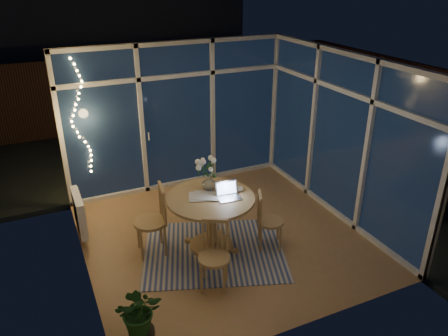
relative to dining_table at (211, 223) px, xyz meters
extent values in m
plane|color=olive|center=(0.29, 0.19, -0.42)|extent=(4.00, 4.00, 0.00)
plane|color=silver|center=(0.29, 0.19, 2.18)|extent=(4.00, 4.00, 0.00)
cube|color=beige|center=(0.29, 2.19, 0.88)|extent=(4.00, 0.04, 2.60)
cube|color=beige|center=(0.29, -1.81, 0.88)|extent=(4.00, 0.04, 2.60)
cube|color=beige|center=(-1.71, 0.19, 0.88)|extent=(0.04, 4.00, 2.60)
cube|color=beige|center=(2.29, 0.19, 0.88)|extent=(0.04, 4.00, 2.60)
cube|color=silver|center=(0.29, 2.15, 0.88)|extent=(4.00, 0.10, 2.60)
cube|color=silver|center=(2.25, 0.19, 0.88)|extent=(0.10, 4.00, 2.60)
cube|color=white|center=(-1.65, 1.09, -0.02)|extent=(0.10, 0.70, 0.58)
cube|color=black|center=(0.79, 5.19, -0.48)|extent=(12.00, 6.00, 0.10)
cube|color=#321812|center=(0.29, 5.69, 0.48)|extent=(11.00, 0.08, 1.80)
cube|color=#2F3239|center=(0.59, 8.69, 1.78)|extent=(7.00, 3.00, 2.20)
sphere|color=black|center=(-0.51, 3.59, 0.03)|extent=(0.90, 0.90, 0.90)
cube|color=beige|center=(0.00, -0.10, -0.41)|extent=(2.39, 2.15, 0.01)
cylinder|color=#A77B4B|center=(0.00, 0.00, 0.00)|extent=(1.56, 1.56, 0.83)
cube|color=#A77B4B|center=(-0.80, 0.26, 0.10)|extent=(0.53, 0.53, 1.03)
cube|color=#A77B4B|center=(0.78, -0.31, 0.02)|extent=(0.53, 0.53, 0.87)
cube|color=#A77B4B|center=(-0.29, -0.79, 0.04)|extent=(0.57, 0.57, 0.91)
imported|color=white|center=(0.07, 0.21, 0.52)|extent=(0.26, 0.26, 0.21)
imported|color=silver|center=(0.41, 0.02, 0.43)|extent=(0.19, 0.19, 0.04)
cube|color=beige|center=(-0.08, 0.07, 0.42)|extent=(0.43, 0.37, 0.02)
cube|color=black|center=(0.10, -0.14, 0.42)|extent=(0.13, 0.09, 0.01)
imported|color=#194619|center=(-1.36, -1.29, -0.04)|extent=(0.62, 0.56, 0.76)
camera|label=1|loc=(-2.01, -4.85, 3.27)|focal=35.00mm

